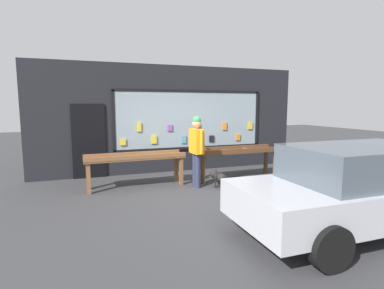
% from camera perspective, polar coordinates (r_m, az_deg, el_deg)
% --- Properties ---
extents(ground_plane, '(40.00, 40.00, 0.00)m').
position_cam_1_polar(ground_plane, '(7.36, 1.65, -8.74)').
color(ground_plane, '#38383A').
extents(shopfront_facade, '(8.36, 0.29, 3.27)m').
position_cam_1_polar(shopfront_facade, '(9.35, -3.67, 4.80)').
color(shopfront_facade, black).
rests_on(shopfront_facade, ground_plane).
extents(display_table_left, '(2.49, 0.64, 0.86)m').
position_cam_1_polar(display_table_left, '(7.63, -10.70, -2.98)').
color(display_table_left, brown).
rests_on(display_table_left, ground_plane).
extents(display_table_right, '(2.49, 0.68, 0.89)m').
position_cam_1_polar(display_table_right, '(8.54, 8.54, -1.70)').
color(display_table_right, brown).
rests_on(display_table_right, ground_plane).
extents(person_browsing, '(0.25, 0.69, 1.79)m').
position_cam_1_polar(person_browsing, '(7.47, 0.86, -0.15)').
color(person_browsing, '#2D334C').
rests_on(person_browsing, ground_plane).
extents(small_dog, '(0.35, 0.54, 0.43)m').
position_cam_1_polar(small_dog, '(7.55, 5.09, -6.12)').
color(small_dog, black).
rests_on(small_dog, ground_plane).
extents(parked_car, '(4.32, 1.88, 1.41)m').
position_cam_1_polar(parked_car, '(5.65, 29.71, -6.93)').
color(parked_car, silver).
rests_on(parked_car, ground_plane).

